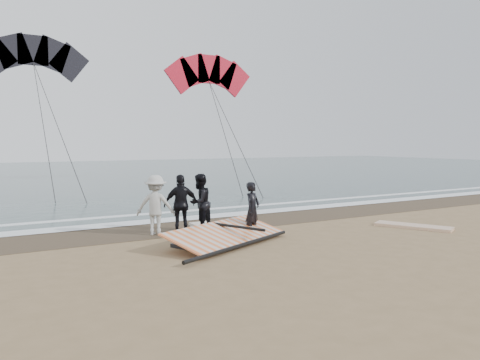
# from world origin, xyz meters

# --- Properties ---
(ground) EXTENTS (120.00, 120.00, 0.00)m
(ground) POSITION_xyz_m (0.00, 0.00, 0.00)
(ground) COLOR #8C704C
(ground) RESTS_ON ground
(sea) EXTENTS (120.00, 54.00, 0.02)m
(sea) POSITION_xyz_m (0.00, 33.00, 0.01)
(sea) COLOR #233838
(sea) RESTS_ON ground
(wet_sand) EXTENTS (120.00, 2.80, 0.01)m
(wet_sand) POSITION_xyz_m (0.00, 4.50, 0.01)
(wet_sand) COLOR #4C3D2B
(wet_sand) RESTS_ON ground
(foam_near) EXTENTS (120.00, 0.90, 0.01)m
(foam_near) POSITION_xyz_m (0.00, 5.90, 0.03)
(foam_near) COLOR white
(foam_near) RESTS_ON sea
(foam_far) EXTENTS (120.00, 0.45, 0.01)m
(foam_far) POSITION_xyz_m (0.00, 7.60, 0.03)
(foam_far) COLOR white
(foam_far) RESTS_ON sea
(man_main) EXTENTS (0.70, 0.62, 1.61)m
(man_main) POSITION_xyz_m (-1.21, 2.10, 0.80)
(man_main) COLOR black
(man_main) RESTS_ON ground
(board_white) EXTENTS (1.66, 2.42, 0.09)m
(board_white) POSITION_xyz_m (4.02, 0.63, 0.05)
(board_white) COLOR silver
(board_white) RESTS_ON ground
(board_cream) EXTENTS (0.65, 2.39, 0.10)m
(board_cream) POSITION_xyz_m (-1.85, 3.44, 0.05)
(board_cream) COLOR white
(board_cream) RESTS_ON ground
(trio_cluster) EXTENTS (2.62, 1.19, 1.81)m
(trio_cluster) POSITION_xyz_m (-3.01, 3.58, 0.90)
(trio_cluster) COLOR black
(trio_cluster) RESTS_ON ground
(sail_rig) EXTENTS (4.03, 3.16, 0.50)m
(sail_rig) POSITION_xyz_m (-2.45, 1.67, 0.19)
(sail_rig) COLOR black
(sail_rig) RESTS_ON ground
(kite_red) EXTENTS (7.49, 5.69, 13.44)m
(kite_red) POSITION_xyz_m (6.50, 20.74, 7.37)
(kite_red) COLOR red
(kite_red) RESTS_ON ground
(kite_dark) EXTENTS (8.29, 6.70, 15.45)m
(kite_dark) POSITION_xyz_m (-4.54, 24.87, 8.28)
(kite_dark) COLOR black
(kite_dark) RESTS_ON ground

